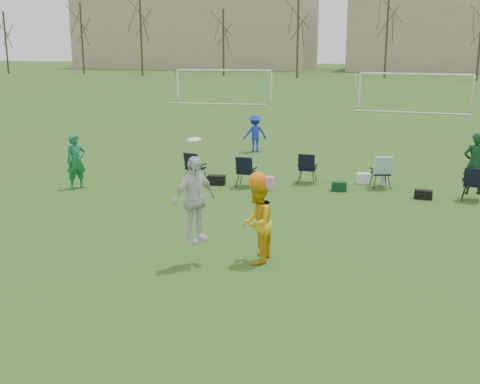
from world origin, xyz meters
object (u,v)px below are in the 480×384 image
(center_contest, at_px, (229,211))
(goal_mid, at_px, (415,81))
(goal_left, at_px, (224,77))
(fielder_green_near, at_px, (76,162))
(fielder_blue, at_px, (255,133))

(center_contest, xyz_separation_m, goal_mid, (3.33, 31.16, 0.83))
(goal_left, xyz_separation_m, goal_mid, (14.00, -2.00, 0.00))
(fielder_green_near, xyz_separation_m, goal_left, (-4.25, 28.24, 1.09))
(center_contest, bearing_deg, fielder_green_near, 142.49)
(goal_left, bearing_deg, goal_mid, -13.13)
(fielder_blue, distance_m, goal_mid, 19.45)
(fielder_blue, bearing_deg, center_contest, 72.85)
(fielder_green_near, bearing_deg, center_contest, -89.28)
(fielder_green_near, bearing_deg, goal_mid, 17.84)
(fielder_blue, bearing_deg, goal_mid, -138.18)
(fielder_blue, xyz_separation_m, goal_left, (-7.84, 20.41, 1.16))
(goal_mid, bearing_deg, goal_left, 175.87)
(fielder_blue, relative_size, center_contest, 0.60)
(fielder_green_near, relative_size, goal_mid, 0.23)
(fielder_green_near, relative_size, fielder_blue, 1.10)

